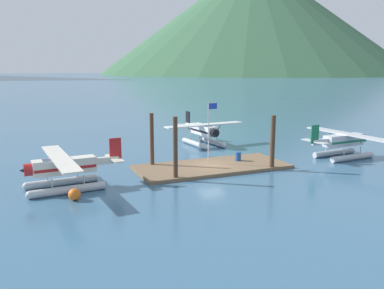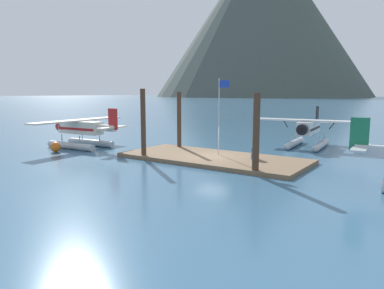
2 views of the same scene
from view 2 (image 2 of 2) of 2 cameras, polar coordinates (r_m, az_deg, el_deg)
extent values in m
plane|color=#38607F|center=(28.06, 3.29, -2.47)|extent=(1200.00, 1200.00, 0.00)
cube|color=brown|center=(28.03, 3.29, -2.17)|extent=(14.60, 6.30, 0.30)
cylinder|color=#4C3323|center=(28.39, -7.79, 3.23)|extent=(0.39, 0.39, 5.53)
cylinder|color=#4C3323|center=(22.92, 10.20, 1.59)|extent=(0.44, 0.44, 5.21)
cylinder|color=#4C3323|center=(32.73, -2.07, 3.75)|extent=(0.39, 0.39, 5.29)
cylinder|color=silver|center=(28.40, 4.30, 4.32)|extent=(0.08, 0.08, 5.95)
cube|color=#1E3DB2|center=(28.12, 5.16, 9.62)|extent=(0.90, 0.03, 0.56)
sphere|color=gold|center=(28.36, 4.37, 10.43)|extent=(0.10, 0.10, 0.10)
cylinder|color=#1E4C99|center=(27.05, 10.03, -1.40)|extent=(0.58, 0.58, 0.88)
torus|color=#1E4C99|center=(27.05, 10.03, -1.40)|extent=(0.62, 0.62, 0.04)
sphere|color=orange|center=(33.90, -20.95, -0.38)|extent=(0.90, 0.90, 0.90)
cone|color=#424C47|center=(524.69, 11.18, 19.61)|extent=(289.99, 289.99, 219.95)
cube|color=silver|center=(22.29, 27.33, -0.86)|extent=(2.23, 0.59, 0.56)
cube|color=#196B47|center=(22.24, 25.16, 1.47)|extent=(1.01, 0.19, 1.90)
cube|color=silver|center=(22.33, 25.30, -0.45)|extent=(1.02, 3.25, 0.10)
cylinder|color=#B7BABF|center=(36.12, 19.93, -0.03)|extent=(1.12, 5.63, 0.64)
sphere|color=#B7BABF|center=(33.39, 19.12, -0.64)|extent=(0.64, 0.64, 0.64)
cylinder|color=#B7BABF|center=(36.61, 16.08, 0.24)|extent=(1.12, 5.63, 0.64)
sphere|color=#B7BABF|center=(33.91, 14.97, -0.33)|extent=(0.64, 0.64, 0.64)
cylinder|color=#B7BABF|center=(34.86, 19.65, 0.81)|extent=(0.10, 0.10, 0.70)
cylinder|color=#B7BABF|center=(37.21, 20.30, 1.22)|extent=(0.10, 0.10, 0.70)
cylinder|color=#B7BABF|center=(35.36, 15.67, 1.08)|extent=(0.10, 0.10, 0.70)
cylinder|color=#B7BABF|center=(37.68, 16.55, 1.47)|extent=(0.10, 0.10, 0.70)
cube|color=white|center=(36.16, 18.11, 2.65)|extent=(1.65, 4.89, 1.20)
cube|color=black|center=(36.17, 18.10, 2.49)|extent=(1.66, 4.80, 0.24)
cube|color=#283347|center=(35.08, 17.78, 3.04)|extent=(1.14, 1.19, 0.56)
cube|color=white|center=(35.81, 18.06, 3.68)|extent=(10.48, 2.29, 0.14)
cylinder|color=black|center=(35.47, 21.52, 2.92)|extent=(0.63, 0.13, 0.84)
cylinder|color=black|center=(36.34, 14.63, 3.34)|extent=(0.63, 0.13, 0.84)
cylinder|color=black|center=(33.53, 17.18, 2.28)|extent=(1.01, 0.68, 0.96)
cone|color=black|center=(33.09, 17.01, 2.21)|extent=(0.39, 0.38, 0.36)
cube|color=white|center=(39.33, 19.07, 3.17)|extent=(0.63, 2.23, 0.56)
cube|color=black|center=(40.15, 19.36, 4.47)|extent=(0.21, 1.01, 1.90)
cube|color=white|center=(40.11, 19.29, 3.39)|extent=(3.26, 1.07, 0.10)
cylinder|color=#B7BABF|center=(35.10, -18.76, -0.21)|extent=(5.63, 1.04, 0.64)
sphere|color=#B7BABF|center=(37.25, -21.58, 0.12)|extent=(0.64, 0.64, 0.64)
cylinder|color=#B7BABF|center=(36.76, -15.82, 0.29)|extent=(5.63, 1.04, 0.64)
sphere|color=#B7BABF|center=(38.82, -18.69, 0.57)|extent=(0.64, 0.64, 0.64)
cylinder|color=#B7BABF|center=(35.92, -20.06, 1.00)|extent=(0.10, 0.10, 0.70)
cylinder|color=#B7BABF|center=(34.12, -17.49, 0.76)|extent=(0.10, 0.10, 0.70)
cylinder|color=#B7BABF|center=(37.55, -17.13, 1.42)|extent=(0.10, 0.10, 0.70)
cylinder|color=#B7BABF|center=(35.83, -14.53, 1.21)|extent=(0.10, 0.10, 0.70)
cube|color=silver|center=(35.73, -17.37, 2.62)|extent=(4.88, 1.58, 1.20)
cube|color=#B21E1E|center=(35.74, -17.36, 2.46)|extent=(4.78, 1.59, 0.24)
cube|color=#283347|center=(36.51, -18.53, 3.20)|extent=(1.17, 1.13, 0.56)
cube|color=silver|center=(35.90, -17.73, 3.70)|extent=(2.14, 10.47, 0.14)
cylinder|color=#B21E1E|center=(34.50, -20.43, 2.85)|extent=(0.12, 0.63, 0.84)
cylinder|color=#B21E1E|center=(37.43, -15.21, 3.46)|extent=(0.12, 0.63, 0.84)
cylinder|color=#B21E1E|center=(37.77, -20.13, 2.77)|extent=(0.67, 1.00, 0.96)
cone|color=black|center=(38.12, -20.56, 2.80)|extent=(0.37, 0.38, 0.36)
cube|color=silver|center=(33.40, -13.61, 2.57)|extent=(2.23, 0.60, 0.56)
cube|color=#B21E1E|center=(32.71, -12.52, 3.98)|extent=(1.01, 0.19, 1.90)
cube|color=silver|center=(32.84, -12.61, 2.68)|extent=(1.03, 3.25, 0.10)
camera|label=1|loc=(33.09, -75.66, 9.83)|focal=38.04mm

